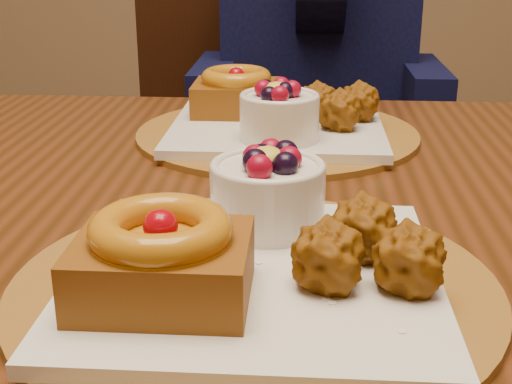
# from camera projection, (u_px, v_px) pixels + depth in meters

# --- Properties ---
(dining_table) EXTENTS (1.60, 0.90, 0.76)m
(dining_table) POSITION_uv_depth(u_px,v_px,m) (268.00, 258.00, 0.79)
(dining_table) COLOR #361C09
(dining_table) RESTS_ON ground
(place_setting_near) EXTENTS (0.38, 0.38, 0.09)m
(place_setting_near) POSITION_uv_depth(u_px,v_px,m) (250.00, 253.00, 0.55)
(place_setting_near) COLOR brown
(place_setting_near) RESTS_ON dining_table
(place_setting_far) EXTENTS (0.38, 0.38, 0.09)m
(place_setting_far) POSITION_uv_depth(u_px,v_px,m) (275.00, 117.00, 0.95)
(place_setting_far) COLOR brown
(place_setting_far) RESTS_ON dining_table
(chair_far) EXTENTS (0.52, 0.52, 0.93)m
(chair_far) POSITION_uv_depth(u_px,v_px,m) (236.00, 155.00, 1.70)
(chair_far) COLOR black
(chair_far) RESTS_ON ground
(diner) EXTENTS (0.49, 0.48, 0.80)m
(diner) POSITION_uv_depth(u_px,v_px,m) (319.00, 15.00, 1.48)
(diner) COLOR black
(diner) RESTS_ON ground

